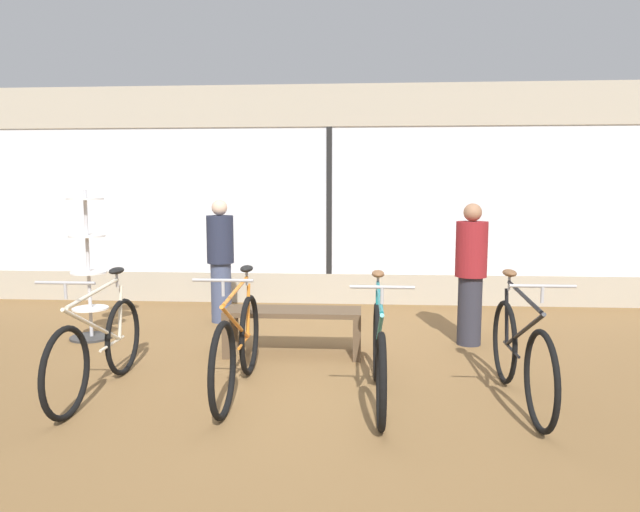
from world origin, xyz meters
TOP-DOWN VIEW (x-y plane):
  - ground_plane at (0.00, 0.00)m, footprint 24.00×24.00m
  - shop_back_wall at (0.00, 3.52)m, footprint 12.00×0.08m
  - bicycle_far_left at (-1.73, -0.37)m, footprint 0.46×1.75m
  - bicycle_left at (-0.56, -0.28)m, footprint 0.46×1.77m
  - bicycle_right at (0.61, -0.39)m, footprint 0.46×1.74m
  - bicycle_far_right at (1.74, -0.35)m, footprint 0.46×1.76m
  - accessory_rack at (-2.62, 1.33)m, footprint 0.48×0.48m
  - display_bench at (-0.23, 0.85)m, footprint 1.40×0.44m
  - customer_near_rack at (-1.33, 2.24)m, footprint 0.48×0.48m
  - customer_by_window at (1.66, 1.37)m, footprint 0.47×0.47m

SIDE VIEW (x-z plane):
  - ground_plane at x=0.00m, z-range 0.00..0.00m
  - bicycle_right at x=0.61m, z-range -0.13..0.91m
  - display_bench at x=-0.23m, z-range 0.15..0.63m
  - bicycle_far_left at x=-1.73m, z-range -0.13..0.91m
  - bicycle_left at x=-0.56m, z-range -0.12..0.93m
  - bicycle_far_right at x=1.74m, z-range -0.12..0.93m
  - accessory_rack at x=-2.62m, z-range -0.15..1.55m
  - customer_by_window at x=1.66m, z-range 0.03..1.59m
  - customer_near_rack at x=-1.33m, z-range 0.03..1.61m
  - shop_back_wall at x=0.00m, z-range 0.04..3.24m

